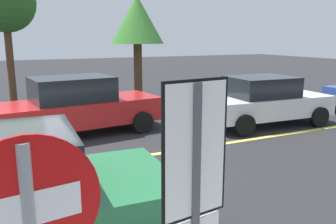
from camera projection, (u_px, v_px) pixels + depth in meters
ground_plane at (8, 177)px, 7.17m from camera, size 80.00×80.00×0.00m
lane_marking_centre at (145, 156)px, 8.44m from camera, size 28.00×0.16×0.01m
speed_limit_sign at (195, 186)px, 2.48m from camera, size 0.54×0.08×2.52m
car_green_crossing at (7, 203)px, 4.22m from camera, size 4.06×2.23×1.70m
car_white_behind_van at (264, 101)px, 11.30m from camera, size 4.22×2.16×1.57m
car_red_approaching at (79, 106)px, 10.21m from camera, size 4.72×2.42×1.69m
tree_left_verge at (5, 4)px, 12.18m from camera, size 2.08×2.08×5.02m
tree_centre_verge at (137, 21)px, 14.10m from camera, size 2.13×2.13×4.43m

